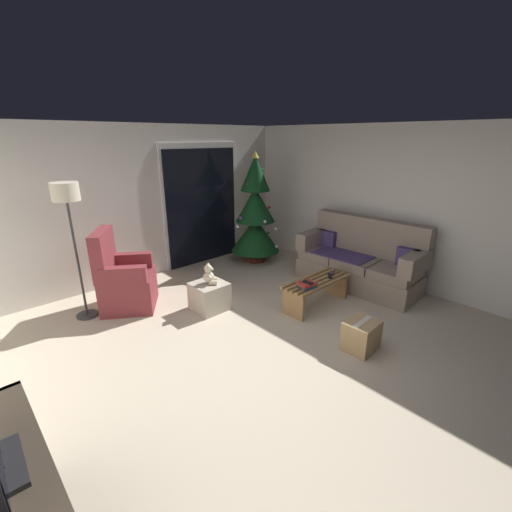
# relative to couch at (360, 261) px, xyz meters

# --- Properties ---
(ground_plane) EXTENTS (7.00, 7.00, 0.00)m
(ground_plane) POSITION_rel_couch_xyz_m (-2.32, -0.31, -0.40)
(ground_plane) COLOR beige
(wall_back) EXTENTS (5.72, 0.12, 2.50)m
(wall_back) POSITION_rel_couch_xyz_m (-2.32, 2.75, 0.85)
(wall_back) COLOR silver
(wall_back) RESTS_ON ground
(wall_right) EXTENTS (0.12, 6.00, 2.50)m
(wall_right) POSITION_rel_couch_xyz_m (0.54, -0.31, 0.85)
(wall_right) COLOR silver
(wall_right) RESTS_ON ground
(patio_door_frame) EXTENTS (1.60, 0.02, 2.20)m
(patio_door_frame) POSITION_rel_couch_xyz_m (-1.16, 2.68, 0.70)
(patio_door_frame) COLOR silver
(patio_door_frame) RESTS_ON ground
(patio_door_glass) EXTENTS (1.50, 0.02, 2.10)m
(patio_door_glass) POSITION_rel_couch_xyz_m (-1.16, 2.66, 0.65)
(patio_door_glass) COLOR black
(patio_door_glass) RESTS_ON ground
(couch) EXTENTS (0.86, 1.97, 1.08)m
(couch) POSITION_rel_couch_xyz_m (0.00, 0.00, 0.00)
(couch) COLOR gray
(couch) RESTS_ON ground
(coffee_table) EXTENTS (1.10, 0.40, 0.40)m
(coffee_table) POSITION_rel_couch_xyz_m (-1.10, 0.01, -0.14)
(coffee_table) COLOR #9E7547
(coffee_table) RESTS_ON ground
(remote_silver) EXTENTS (0.16, 0.11, 0.02)m
(remote_silver) POSITION_rel_couch_xyz_m (-1.25, 0.08, 0.01)
(remote_silver) COLOR #ADADB2
(remote_silver) RESTS_ON coffee_table
(remote_graphite) EXTENTS (0.16, 0.11, 0.02)m
(remote_graphite) POSITION_rel_couch_xyz_m (-0.75, -0.01, 0.01)
(remote_graphite) COLOR #333338
(remote_graphite) RESTS_ON coffee_table
(remote_black) EXTENTS (0.14, 0.14, 0.02)m
(remote_black) POSITION_rel_couch_xyz_m (-0.87, -0.05, 0.01)
(remote_black) COLOR black
(remote_black) RESTS_ON coffee_table
(book_stack) EXTENTS (0.26, 0.21, 0.08)m
(book_stack) POSITION_rel_couch_xyz_m (-1.40, -0.06, 0.04)
(book_stack) COLOR #285684
(book_stack) RESTS_ON coffee_table
(cell_phone) EXTENTS (0.08, 0.15, 0.01)m
(cell_phone) POSITION_rel_couch_xyz_m (-1.42, -0.08, 0.08)
(cell_phone) COLOR black
(cell_phone) RESTS_ON book_stack
(christmas_tree) EXTENTS (0.92, 0.92, 2.06)m
(christmas_tree) POSITION_rel_couch_xyz_m (-0.47, 1.97, 0.51)
(christmas_tree) COLOR #4C1E19
(christmas_tree) RESTS_ON ground
(armchair) EXTENTS (0.95, 0.95, 1.13)m
(armchair) POSITION_rel_couch_xyz_m (-3.10, 1.81, 0.00)
(armchair) COLOR maroon
(armchair) RESTS_ON ground
(floor_lamp) EXTENTS (0.32, 0.32, 1.78)m
(floor_lamp) POSITION_rel_couch_xyz_m (-3.61, 1.93, 1.11)
(floor_lamp) COLOR #2D2D30
(floor_lamp) RESTS_ON ground
(ottoman) EXTENTS (0.44, 0.44, 0.39)m
(ottoman) POSITION_rel_couch_xyz_m (-2.27, 0.96, -0.20)
(ottoman) COLOR #B2A893
(ottoman) RESTS_ON ground
(teddy_bear_cream) EXTENTS (0.22, 0.21, 0.29)m
(teddy_bear_cream) POSITION_rel_couch_xyz_m (-2.26, 0.95, 0.11)
(teddy_bear_cream) COLOR beige
(teddy_bear_cream) RESTS_ON ottoman
(cardboard_box_taped_mid_floor) EXTENTS (0.39, 0.34, 0.35)m
(cardboard_box_taped_mid_floor) POSITION_rel_couch_xyz_m (-1.58, -1.00, -0.23)
(cardboard_box_taped_mid_floor) COLOR tan
(cardboard_box_taped_mid_floor) RESTS_ON ground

